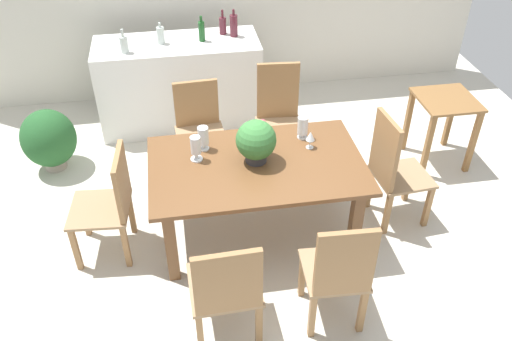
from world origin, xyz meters
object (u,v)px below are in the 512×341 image
object	(u,v)px
wine_bottle_clear	(202,31)
chair_head_end	(111,200)
chair_foot_end	(393,167)
chair_near_right	(339,272)
chair_far_right	(278,112)
wine_bottle_green	(234,25)
wine_bottle_tall	(223,25)
crystal_vase_right	(303,126)
wine_bottle_amber	(161,35)
wine_bottle_dark	(124,44)
chair_near_left	(226,288)
kitchen_counter	(180,84)
wine_glass	(310,136)
potted_plant_floor	(49,139)
crystal_vase_left	(196,147)
chair_far_left	(199,123)
crystal_vase_center_near	(203,137)
side_table	(443,115)
dining_table	(257,174)
flower_centerpiece	(256,141)

from	to	relation	value
wine_bottle_clear	chair_head_end	bearing A→B (deg)	-115.21
chair_foot_end	chair_near_right	bearing A→B (deg)	138.35
chair_far_right	wine_bottle_green	size ratio (longest dim) A/B	3.59
chair_near_right	wine_bottle_tall	world-z (taller)	wine_bottle_tall
crystal_vase_right	wine_bottle_amber	world-z (taller)	wine_bottle_amber
wine_bottle_dark	chair_near_right	bearing A→B (deg)	-63.28
chair_near_left	wine_bottle_clear	size ratio (longest dim) A/B	3.57
chair_near_left	wine_bottle_clear	xyz separation A→B (m)	(0.13, 3.01, 0.55)
kitchen_counter	crystal_vase_right	bearing A→B (deg)	-59.43
chair_foot_end	wine_bottle_clear	distance (m)	2.48
wine_glass	potted_plant_floor	distance (m)	2.66
chair_far_right	wine_glass	xyz separation A→B (m)	(0.08, -0.91, 0.29)
crystal_vase_left	wine_bottle_dark	bearing A→B (deg)	109.22
chair_far_left	crystal_vase_center_near	world-z (taller)	crystal_vase_center_near
crystal_vase_left	crystal_vase_right	distance (m)	0.93
chair_foot_end	wine_bottle_tall	bearing A→B (deg)	24.51
crystal_vase_right	wine_glass	world-z (taller)	crystal_vase_right
crystal_vase_left	crystal_vase_right	world-z (taller)	crystal_vase_left
chair_far_right	wine_bottle_amber	world-z (taller)	wine_bottle_amber
wine_glass	wine_bottle_dark	xyz separation A→B (m)	(-1.52, 1.64, 0.21)
wine_bottle_tall	side_table	bearing A→B (deg)	-33.31
chair_far_right	crystal_vase_center_near	bearing A→B (deg)	-130.60
chair_foot_end	wine_bottle_clear	size ratio (longest dim) A/B	3.91
chair_near_right	crystal_vase_center_near	xyz separation A→B (m)	(-0.78, 1.33, 0.32)
wine_bottle_green	chair_head_end	bearing A→B (deg)	-122.05
chair_near_right	wine_bottle_clear	distance (m)	3.12
wine_bottle_dark	wine_bottle_green	distance (m)	1.17
wine_bottle_amber	wine_bottle_dark	world-z (taller)	wine_bottle_dark
crystal_vase_center_near	wine_bottle_green	distance (m)	1.83
chair_near_left	kitchen_counter	distance (m)	3.02
chair_far_right	potted_plant_floor	size ratio (longest dim) A/B	1.62
wine_glass	crystal_vase_right	bearing A→B (deg)	99.87
wine_bottle_green	wine_bottle_clear	bearing A→B (deg)	-168.51
dining_table	chair_near_left	bearing A→B (deg)	-110.04
wine_bottle_tall	wine_glass	bearing A→B (deg)	-76.03
chair_head_end	crystal_vase_center_near	xyz separation A→B (m)	(0.78, 0.28, 0.33)
dining_table	flower_centerpiece	xyz separation A→B (m)	(0.00, 0.04, 0.30)
dining_table	chair_foot_end	world-z (taller)	chair_foot_end
wine_bottle_tall	side_table	world-z (taller)	wine_bottle_tall
flower_centerpiece	kitchen_counter	xyz separation A→B (m)	(-0.53, 1.92, -0.45)
chair_head_end	crystal_vase_center_near	distance (m)	0.89
chair_near_right	wine_bottle_dark	bearing A→B (deg)	-60.43
chair_near_left	crystal_vase_right	distance (m)	1.63
chair_far_left	crystal_vase_left	world-z (taller)	crystal_vase_left
crystal_vase_right	wine_bottle_amber	size ratio (longest dim) A/B	0.90
chair_foot_end	potted_plant_floor	distance (m)	3.32
chair_near_right	wine_bottle_dark	xyz separation A→B (m)	(-1.43, 2.85, 0.52)
side_table	chair_far_left	bearing A→B (deg)	173.61
wine_bottle_amber	wine_bottle_dark	xyz separation A→B (m)	(-0.37, -0.17, -0.00)
kitchen_counter	potted_plant_floor	world-z (taller)	kitchen_counter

